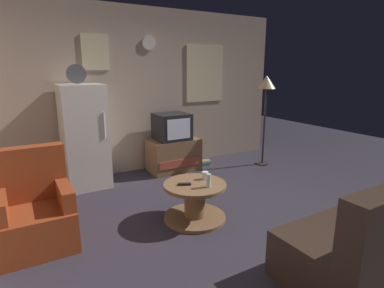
{
  "coord_description": "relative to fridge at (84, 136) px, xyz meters",
  "views": [
    {
      "loc": [
        -1.97,
        -2.52,
        1.72
      ],
      "look_at": [
        0.02,
        0.9,
        0.75
      ],
      "focal_mm": 29.09,
      "sensor_mm": 36.0,
      "label": 1
    }
  ],
  "objects": [
    {
      "name": "ground_plane",
      "position": [
        1.1,
        -2.07,
        -0.75
      ],
      "size": [
        12.0,
        12.0,
        0.0
      ],
      "primitive_type": "plane",
      "color": "#2D2833"
    },
    {
      "name": "wall_with_art",
      "position": [
        1.11,
        0.38,
        0.59
      ],
      "size": [
        5.2,
        0.12,
        2.67
      ],
      "color": "tan",
      "rests_on": "ground_plane"
    },
    {
      "name": "fridge",
      "position": [
        0.0,
        0.0,
        0.0
      ],
      "size": [
        0.6,
        0.62,
        1.77
      ],
      "color": "silver",
      "rests_on": "ground_plane"
    },
    {
      "name": "tv_stand",
      "position": [
        1.44,
        -0.0,
        -0.48
      ],
      "size": [
        0.84,
        0.53,
        0.54
      ],
      "color": "brown",
      "rests_on": "ground_plane"
    },
    {
      "name": "crt_tv",
      "position": [
        1.42,
        -0.0,
        0.01
      ],
      "size": [
        0.54,
        0.51,
        0.44
      ],
      "color": "black",
      "rests_on": "tv_stand"
    },
    {
      "name": "standing_lamp",
      "position": [
        3.01,
        -0.51,
        0.6
      ],
      "size": [
        0.32,
        0.32,
        1.59
      ],
      "color": "#332D28",
      "rests_on": "ground_plane"
    },
    {
      "name": "coffee_table",
      "position": [
        0.84,
        -1.72,
        -0.54
      ],
      "size": [
        0.72,
        0.72,
        0.44
      ],
      "color": "brown",
      "rests_on": "ground_plane"
    },
    {
      "name": "wine_glass",
      "position": [
        0.92,
        -1.89,
        -0.24
      ],
      "size": [
        0.05,
        0.05,
        0.15
      ],
      "primitive_type": "cylinder",
      "color": "silver",
      "rests_on": "coffee_table"
    },
    {
      "name": "mug_ceramic_white",
      "position": [
        1.02,
        -1.66,
        -0.27
      ],
      "size": [
        0.08,
        0.08,
        0.09
      ],
      "primitive_type": "cylinder",
      "color": "silver",
      "rests_on": "coffee_table"
    },
    {
      "name": "remote_control",
      "position": [
        0.71,
        -1.71,
        -0.3
      ],
      "size": [
        0.15,
        0.1,
        0.02
      ],
      "primitive_type": "cube",
      "rotation": [
        0.0,
        0.0,
        -0.43
      ],
      "color": "black",
      "rests_on": "coffee_table"
    },
    {
      "name": "armchair",
      "position": [
        -0.79,
        -1.38,
        -0.42
      ],
      "size": [
        0.68,
        0.68,
        0.96
      ],
      "color": "maroon",
      "rests_on": "ground_plane"
    },
    {
      "name": "couch",
      "position": [
        1.72,
        -3.35,
        -0.44
      ],
      "size": [
        1.7,
        0.8,
        0.92
      ],
      "color": "#38281E",
      "rests_on": "ground_plane"
    },
    {
      "name": "book_stack",
      "position": [
        2.05,
        -0.06,
        -0.7
      ],
      "size": [
        0.2,
        0.15,
        0.1
      ],
      "color": "#4FC244",
      "rests_on": "ground_plane"
    }
  ]
}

